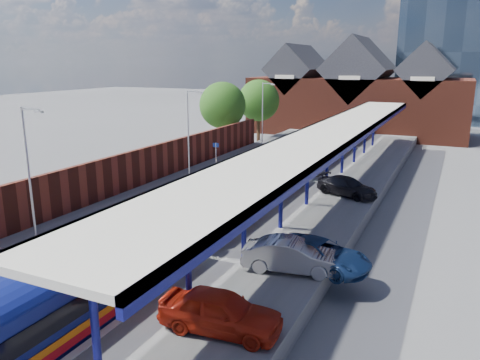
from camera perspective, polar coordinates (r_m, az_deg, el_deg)
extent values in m
plane|color=#5B5B5E|center=(44.26, 6.50, 0.78)|extent=(240.00, 240.00, 0.00)
cube|color=#473D33|center=(35.23, 1.24, -2.58)|extent=(6.00, 76.00, 0.06)
cube|color=slate|center=(36.12, -1.98, -2.01)|extent=(0.07, 76.00, 0.14)
cube|color=slate|center=(35.52, 0.09, -2.29)|extent=(0.07, 76.00, 0.14)
cube|color=slate|center=(34.91, 2.41, -2.59)|extent=(0.07, 76.00, 0.14)
cube|color=slate|center=(34.41, 4.62, -2.88)|extent=(0.07, 76.00, 0.14)
cube|color=#565659|center=(37.58, -6.45, -0.85)|extent=(5.00, 76.00, 1.00)
cube|color=#565659|center=(33.23, 10.75, -3.03)|extent=(6.00, 76.00, 1.00)
cube|color=silver|center=(36.30, -3.30, -0.46)|extent=(0.30, 76.00, 0.05)
cube|color=silver|center=(33.85, 6.12, -1.61)|extent=(0.30, 76.00, 0.05)
cube|color=yellow|center=(36.59, -4.13, -0.39)|extent=(0.14, 76.00, 0.01)
cube|color=#0B1353|center=(17.72, -23.38, -14.96)|extent=(2.82, 16.00, 2.50)
cube|color=#0B1353|center=(17.17, -23.79, -11.30)|extent=(2.82, 16.00, 0.60)
cube|color=#0B1353|center=(30.30, 0.50, -1.69)|extent=(2.82, 16.00, 2.50)
cube|color=#0B1353|center=(29.98, 0.50, 0.60)|extent=(2.82, 16.00, 0.60)
cube|color=#0B1353|center=(45.53, 9.27, 3.51)|extent=(2.82, 16.00, 2.50)
cube|color=#0B1353|center=(45.32, 9.33, 5.06)|extent=(2.82, 16.00, 0.60)
cube|color=#0B1353|center=(61.47, 13.60, 6.04)|extent=(2.82, 16.00, 2.50)
cube|color=#0B1353|center=(61.32, 13.67, 7.19)|extent=(2.82, 16.00, 0.60)
cube|color=black|center=(38.15, 3.77, 2.30)|extent=(0.04, 60.54, 0.70)
cube|color=orange|center=(38.33, 3.73, 1.13)|extent=(0.03, 55.27, 0.30)
cube|color=red|center=(38.39, 3.71, 0.76)|extent=(0.03, 55.27, 0.30)
cube|color=black|center=(67.14, 14.51, 5.26)|extent=(2.00, 2.40, 0.60)
cylinder|color=#0F115C|center=(14.26, -17.28, -16.32)|extent=(0.24, 0.24, 4.20)
cylinder|color=#0F115C|center=(17.80, -6.34, -9.37)|extent=(0.24, 0.24, 4.20)
cylinder|color=#0F115C|center=(21.92, 0.48, -4.68)|extent=(0.24, 0.24, 4.20)
cylinder|color=#0F115C|center=(26.34, 5.03, -1.48)|extent=(0.24, 0.24, 4.20)
cylinder|color=#0F115C|center=(30.94, 8.24, 0.79)|extent=(0.24, 0.24, 4.20)
cylinder|color=#0F115C|center=(35.65, 10.61, 2.47)|extent=(0.24, 0.24, 4.20)
cylinder|color=#0F115C|center=(40.43, 12.43, 3.75)|extent=(0.24, 0.24, 4.20)
cylinder|color=#0F115C|center=(45.26, 13.87, 4.76)|extent=(0.24, 0.24, 4.20)
cylinder|color=#0F115C|center=(50.12, 15.03, 5.57)|extent=(0.24, 0.24, 4.20)
cylinder|color=#0F115C|center=(55.00, 15.99, 6.23)|extent=(0.24, 0.24, 4.20)
cube|color=beige|center=(34.19, 11.17, 5.78)|extent=(4.50, 52.00, 0.25)
cube|color=#0F115C|center=(34.79, 7.71, 5.81)|extent=(0.20, 52.00, 0.55)
cube|color=#0F115C|center=(33.77, 14.70, 5.22)|extent=(0.20, 52.00, 0.55)
cylinder|color=#A5A8AA|center=(26.88, -24.34, 0.69)|extent=(0.12, 0.12, 7.00)
cube|color=#A5A8AA|center=(25.91, -24.23, 7.89)|extent=(1.20, 0.08, 0.08)
cube|color=#A5A8AA|center=(25.47, -23.31, 7.66)|extent=(0.45, 0.18, 0.12)
cylinder|color=#A5A8AA|center=(38.96, -6.33, 5.70)|extent=(0.12, 0.12, 7.00)
cube|color=#A5A8AA|center=(38.30, -5.69, 10.69)|extent=(1.20, 0.08, 0.08)
cube|color=#A5A8AA|center=(38.00, -4.90, 10.53)|extent=(0.45, 0.18, 0.12)
cylinder|color=#A5A8AA|center=(53.15, 2.75, 8.02)|extent=(0.12, 0.12, 7.00)
cube|color=#A5A8AA|center=(52.67, 3.41, 11.66)|extent=(1.20, 0.08, 0.08)
cube|color=#A5A8AA|center=(52.45, 4.03, 11.54)|extent=(0.45, 0.18, 0.12)
cylinder|color=#A5A8AA|center=(40.32, -2.94, 2.81)|extent=(0.08, 0.08, 2.50)
cube|color=#0C194C|center=(40.12, -2.96, 4.28)|extent=(0.55, 0.06, 0.35)
cube|color=#572217|center=(33.93, -15.60, 0.38)|extent=(0.35, 50.00, 2.80)
cube|color=#572217|center=(70.46, 14.05, 8.72)|extent=(30.00, 12.00, 8.00)
cube|color=#232328|center=(72.49, 7.14, 13.29)|extent=(7.13, 12.00, 7.13)
cube|color=#232328|center=(70.20, 14.31, 12.95)|extent=(9.16, 12.00, 9.16)
cube|color=#232328|center=(69.02, 21.82, 12.38)|extent=(7.13, 12.00, 7.13)
cube|color=beige|center=(66.79, 5.45, 12.41)|extent=(2.80, 0.15, 0.50)
cube|color=beige|center=(64.30, 13.18, 12.04)|extent=(2.80, 0.15, 0.50)
cube|color=beige|center=(63.01, 21.35, 11.43)|extent=(2.80, 0.15, 0.50)
cube|color=#425871|center=(91.45, 24.13, 19.17)|extent=(14.00, 14.00, 40.00)
cylinder|color=#382314|center=(53.34, -2.10, 5.34)|extent=(0.44, 0.44, 4.00)
sphere|color=#1D4412|center=(52.92, -2.13, 9.09)|extent=(5.20, 5.20, 5.20)
sphere|color=#1D4412|center=(52.18, -1.59, 8.25)|extent=(3.20, 3.20, 3.20)
cylinder|color=#382314|center=(60.10, 2.27, 6.34)|extent=(0.44, 0.44, 4.00)
sphere|color=#1D4412|center=(59.72, 2.30, 9.67)|extent=(5.20, 5.20, 5.20)
sphere|color=#1D4412|center=(59.01, 2.82, 8.92)|extent=(3.20, 3.20, 3.20)
imported|color=#AC1F0E|center=(16.95, -2.38, -15.68)|extent=(4.52, 2.11, 1.49)
imported|color=#A9A8AD|center=(21.43, 6.40, -9.13)|extent=(4.67, 2.29, 1.47)
imported|color=black|center=(33.91, 12.89, -0.77)|extent=(4.83, 3.35, 1.30)
imported|color=navy|center=(21.95, 9.70, -8.89)|extent=(5.15, 3.28, 1.32)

